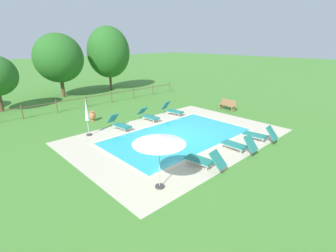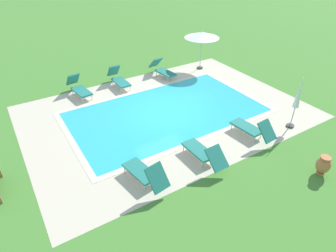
{
  "view_description": "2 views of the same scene",
  "coord_description": "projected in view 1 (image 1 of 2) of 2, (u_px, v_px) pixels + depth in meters",
  "views": [
    {
      "loc": [
        -10.1,
        -9.75,
        5.47
      ],
      "look_at": [
        -0.33,
        0.5,
        0.6
      ],
      "focal_mm": 26.65,
      "sensor_mm": 36.0,
      "label": 1
    },
    {
      "loc": [
        6.04,
        9.8,
        6.78
      ],
      "look_at": [
        1.09,
        1.88,
        0.65
      ],
      "focal_mm": 31.05,
      "sensor_mm": 36.0,
      "label": 2
    }
  ],
  "objects": [
    {
      "name": "pool_coping_rim",
      "position": [
        178.0,
        136.0,
        15.04
      ],
      "size": [
        8.99,
        5.36,
        0.01
      ],
      "color": "beige",
      "rests_on": "ground"
    },
    {
      "name": "sun_lounger_north_far",
      "position": [
        172.0,
        110.0,
        19.26
      ],
      "size": [
        0.88,
        1.91,
        1.01
      ],
      "color": "#237A70",
      "rests_on": "ground"
    },
    {
      "name": "patio_umbrella_closed_row_west",
      "position": [
        87.0,
        113.0,
        14.71
      ],
      "size": [
        0.32,
        0.32,
        2.25
      ],
      "color": "#383838",
      "rests_on": "ground"
    },
    {
      "name": "tree_centre",
      "position": [
        108.0,
        52.0,
        27.95
      ],
      "size": [
        4.7,
        4.7,
        7.02
      ],
      "color": "brown",
      "rests_on": "ground"
    },
    {
      "name": "swimming_pool_water",
      "position": [
        178.0,
        136.0,
        15.04
      ],
      "size": [
        8.51,
        4.88,
        0.01
      ],
      "primitive_type": "cube",
      "color": "#2DB7C6",
      "rests_on": "ground"
    },
    {
      "name": "patio_umbrella_open_foreground",
      "position": [
        159.0,
        140.0,
        9.15
      ],
      "size": [
        2.02,
        2.02,
        2.23
      ],
      "color": "#383838",
      "rests_on": "ground"
    },
    {
      "name": "tree_west_mid",
      "position": [
        59.0,
        58.0,
        24.37
      ],
      "size": [
        4.71,
        4.71,
        6.19
      ],
      "color": "brown",
      "rests_on": "ground"
    },
    {
      "name": "sun_lounger_north_end",
      "position": [
        239.0,
        145.0,
        12.82
      ],
      "size": [
        0.6,
        1.85,
        1.0
      ],
      "color": "#237A70",
      "rests_on": "ground"
    },
    {
      "name": "terracotta_urn_near_fence",
      "position": [
        92.0,
        116.0,
        17.75
      ],
      "size": [
        0.46,
        0.46,
        0.72
      ],
      "color": "#C67547",
      "rests_on": "ground"
    },
    {
      "name": "perimeter_fence",
      "position": [
        86.0,
        100.0,
        21.34
      ],
      "size": [
        20.05,
        0.08,
        1.05
      ],
      "color": "brown",
      "rests_on": "ground"
    },
    {
      "name": "sun_lounger_south_mid",
      "position": [
        260.0,
        135.0,
        14.18
      ],
      "size": [
        0.82,
        1.91,
        0.99
      ],
      "color": "#237A70",
      "rests_on": "ground"
    },
    {
      "name": "sun_lounger_north_near_steps",
      "position": [
        119.0,
        124.0,
        16.08
      ],
      "size": [
        0.76,
        1.93,
        0.96
      ],
      "color": "#237A70",
      "rests_on": "ground"
    },
    {
      "name": "pool_deck_paving",
      "position": [
        178.0,
        136.0,
        15.04
      ],
      "size": [
        12.35,
        8.72,
        0.01
      ],
      "primitive_type": "cube",
      "color": "beige",
      "rests_on": "ground"
    },
    {
      "name": "sun_lounger_north_mid",
      "position": [
        204.0,
        160.0,
        11.2
      ],
      "size": [
        0.81,
        1.96,
        0.95
      ],
      "color": "#237A70",
      "rests_on": "ground"
    },
    {
      "name": "sun_lounger_south_near_corner",
      "position": [
        148.0,
        115.0,
        17.88
      ],
      "size": [
        0.64,
        1.96,
        0.9
      ],
      "color": "#237A70",
      "rests_on": "ground"
    },
    {
      "name": "ground_plane",
      "position": [
        178.0,
        136.0,
        15.05
      ],
      "size": [
        160.0,
        160.0,
        0.0
      ],
      "primitive_type": "plane",
      "color": "#478433"
    },
    {
      "name": "wooden_bench_lawn_side",
      "position": [
        228.0,
        105.0,
        20.54
      ],
      "size": [
        0.61,
        1.54,
        0.87
      ],
      "color": "#937047",
      "rests_on": "ground"
    }
  ]
}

